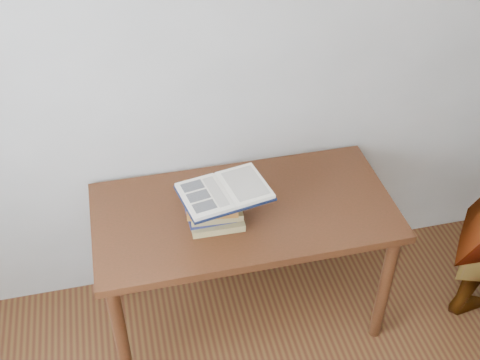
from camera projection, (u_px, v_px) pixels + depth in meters
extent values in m
cube|color=beige|center=(224.00, 57.00, 2.63)|extent=(3.50, 0.04, 2.60)
cube|color=#4C2213|center=(244.00, 212.00, 2.72)|extent=(1.36, 0.68, 0.04)
cylinder|color=#4C2213|center=(121.00, 337.00, 2.64)|extent=(0.06, 0.06, 0.69)
cylinder|color=#4C2213|center=(384.00, 288.00, 2.85)|extent=(0.06, 0.06, 0.69)
cylinder|color=#4C2213|center=(113.00, 247.00, 3.06)|extent=(0.06, 0.06, 0.69)
cylinder|color=#4C2213|center=(343.00, 210.00, 3.28)|extent=(0.06, 0.06, 0.69)
cube|color=tan|center=(217.00, 221.00, 2.63)|extent=(0.23, 0.15, 0.03)
cube|color=#1A1D50|center=(211.00, 214.00, 2.62)|extent=(0.21, 0.13, 0.03)
cube|color=tan|center=(215.00, 209.00, 2.60)|extent=(0.23, 0.17, 0.03)
cube|color=#9A5E23|center=(212.00, 205.00, 2.57)|extent=(0.23, 0.18, 0.03)
cube|color=maroon|center=(213.00, 200.00, 2.55)|extent=(0.23, 0.16, 0.03)
cube|color=#9A5E23|center=(213.00, 193.00, 2.54)|extent=(0.25, 0.19, 0.03)
cube|color=black|center=(225.00, 193.00, 2.51)|extent=(0.41, 0.32, 0.01)
cube|color=#EFE7CF|center=(204.00, 196.00, 2.48)|extent=(0.22, 0.27, 0.02)
cube|color=#EFE7CF|center=(244.00, 185.00, 2.53)|extent=(0.22, 0.27, 0.02)
cylinder|color=#EFE7CF|center=(225.00, 191.00, 2.50)|extent=(0.06, 0.24, 0.01)
cube|color=black|center=(192.00, 186.00, 2.51)|extent=(0.10, 0.07, 0.00)
cube|color=black|center=(198.00, 196.00, 2.46)|extent=(0.10, 0.07, 0.00)
cube|color=black|center=(204.00, 206.00, 2.41)|extent=(0.10, 0.07, 0.00)
cube|color=beige|center=(216.00, 191.00, 2.49)|extent=(0.08, 0.20, 0.00)
cube|color=beige|center=(245.00, 183.00, 2.53)|extent=(0.17, 0.22, 0.00)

